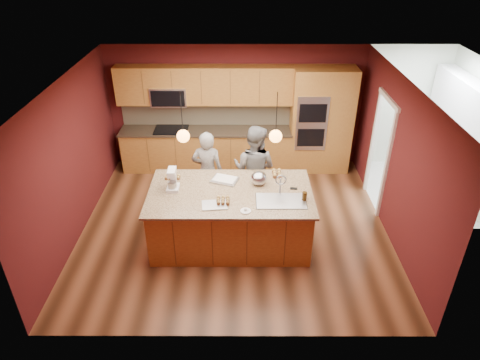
{
  "coord_description": "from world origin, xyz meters",
  "views": [
    {
      "loc": [
        0.12,
        -6.38,
        4.74
      ],
      "look_at": [
        0.1,
        -0.1,
        1.02
      ],
      "focal_mm": 32.0,
      "sensor_mm": 36.0,
      "label": 1
    }
  ],
  "objects_px": {
    "stand_mixer": "(173,181)",
    "island": "(231,216)",
    "person_right": "(254,169)",
    "mixing_bowl": "(259,178)",
    "person_left": "(208,172)"
  },
  "relations": [
    {
      "from": "person_left",
      "to": "person_right",
      "type": "height_order",
      "value": "person_right"
    },
    {
      "from": "person_right",
      "to": "stand_mixer",
      "type": "relative_size",
      "value": 4.67
    },
    {
      "from": "person_right",
      "to": "stand_mixer",
      "type": "height_order",
      "value": "person_right"
    },
    {
      "from": "island",
      "to": "person_right",
      "type": "xyz_separation_m",
      "value": [
        0.41,
        1.01,
        0.36
      ]
    },
    {
      "from": "island",
      "to": "person_left",
      "type": "height_order",
      "value": "person_left"
    },
    {
      "from": "island",
      "to": "stand_mixer",
      "type": "height_order",
      "value": "island"
    },
    {
      "from": "stand_mixer",
      "to": "island",
      "type": "bearing_deg",
      "value": -6.35
    },
    {
      "from": "person_left",
      "to": "stand_mixer",
      "type": "relative_size",
      "value": 4.36
    },
    {
      "from": "island",
      "to": "stand_mixer",
      "type": "bearing_deg",
      "value": 174.43
    },
    {
      "from": "island",
      "to": "mixing_bowl",
      "type": "distance_m",
      "value": 0.8
    },
    {
      "from": "person_right",
      "to": "person_left",
      "type": "bearing_deg",
      "value": 22.59
    },
    {
      "from": "person_left",
      "to": "mixing_bowl",
      "type": "relative_size",
      "value": 5.84
    },
    {
      "from": "island",
      "to": "mixing_bowl",
      "type": "relative_size",
      "value": 9.79
    },
    {
      "from": "person_right",
      "to": "stand_mixer",
      "type": "xyz_separation_m",
      "value": [
        -1.37,
        -0.92,
        0.29
      ]
    },
    {
      "from": "person_right",
      "to": "stand_mixer",
      "type": "bearing_deg",
      "value": 56.28
    }
  ]
}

